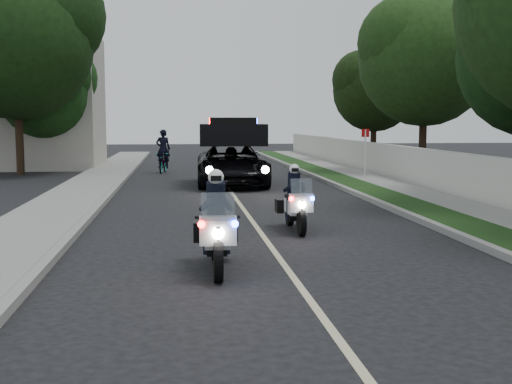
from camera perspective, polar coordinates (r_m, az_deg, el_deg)
ground at (r=10.65m, az=3.31°, el=-7.49°), size 120.00×120.00×0.00m
curb_right at (r=21.17m, az=9.56°, el=-0.49°), size 0.20×60.00×0.15m
grass_verge at (r=21.38m, az=11.36°, el=-0.45°), size 1.20×60.00×0.16m
sidewalk_right at (r=21.82m, az=14.61°, el=-0.40°), size 1.40×60.00×0.16m
property_wall at (r=22.13m, az=17.07°, el=1.37°), size 0.22×60.00×1.50m
curb_left at (r=20.46m, az=-13.07°, el=-0.79°), size 0.20×60.00×0.15m
sidewalk_left at (r=20.61m, az=-16.11°, el=-0.82°), size 2.00×60.00×0.16m
building_far at (r=37.11m, az=-19.61°, el=7.40°), size 8.00×6.00×7.00m
lane_marking at (r=20.42m, az=-1.56°, el=-0.85°), size 0.12×50.00×0.01m
police_moto_left at (r=11.25m, az=-3.42°, el=-6.74°), size 0.76×2.03×1.71m
police_moto_right at (r=15.19m, az=3.40°, el=-3.33°), size 0.64×1.81×1.53m
police_suv at (r=25.68m, az=-2.10°, el=0.60°), size 2.84×5.85×2.81m
bicycle at (r=32.11m, az=-8.02°, el=1.68°), size 0.88×1.91×0.96m
cyclist at (r=32.11m, az=-8.02°, el=1.68°), size 0.68×0.46×1.88m
sign_post at (r=28.24m, az=9.39°, el=1.04°), size 0.38×0.38×2.23m
tree_right_d at (r=32.37m, az=14.17°, el=1.59°), size 6.66×6.66×10.33m
tree_right_e at (r=41.18m, az=10.10°, el=2.64°), size 6.51×6.51×8.42m
tree_left_near at (r=34.38m, az=-17.64°, el=1.74°), size 5.10×5.10×7.40m
tree_left_far at (r=32.47m, az=-19.70°, el=1.42°), size 8.20×8.20×11.75m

